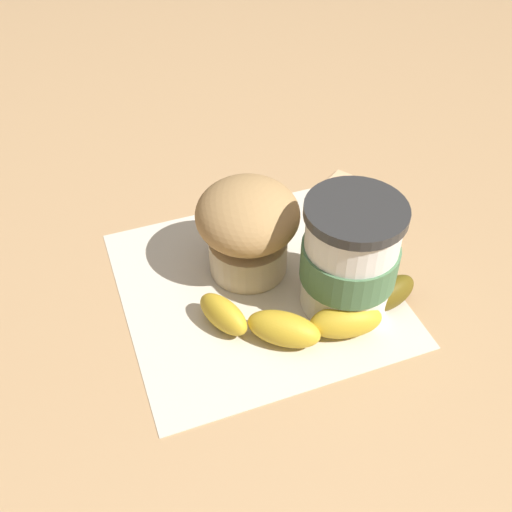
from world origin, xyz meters
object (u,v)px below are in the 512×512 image
at_px(coffee_cup, 350,258).
at_px(sugar_packet, 339,183).
at_px(banana, 312,316).
at_px(muffin, 248,226).

height_order(coffee_cup, sugar_packet, coffee_cup).
relative_size(coffee_cup, banana, 0.58).
relative_size(coffee_cup, sugar_packet, 2.34).
bearing_deg(banana, muffin, -84.44).
bearing_deg(banana, sugar_packet, -133.27).
bearing_deg(muffin, coffee_cup, 122.76).
bearing_deg(banana, coffee_cup, -165.39).
xyz_separation_m(muffin, banana, (-0.01, 0.10, -0.04)).
distance_m(coffee_cup, muffin, 0.11).
bearing_deg(muffin, banana, 95.56).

